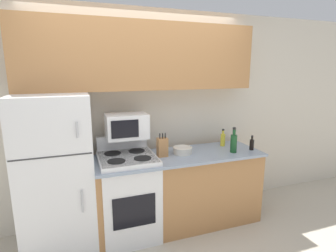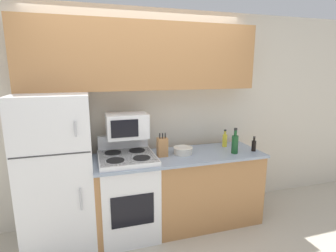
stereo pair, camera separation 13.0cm
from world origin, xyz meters
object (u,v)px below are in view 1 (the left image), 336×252
(refrigerator, at_px, (57,174))
(knife_block, at_px, (162,147))
(bottle_soy_sauce, at_px, (252,144))
(stove, at_px, (128,195))
(bottle_wine_green, at_px, (234,143))
(bowl, at_px, (183,150))
(bottle_cooking_spray, at_px, (223,139))
(microwave, at_px, (127,126))

(refrigerator, relative_size, knife_block, 5.98)
(refrigerator, relative_size, bottle_soy_sauce, 9.01)
(stove, relative_size, bottle_wine_green, 3.66)
(knife_block, bearing_deg, bowl, 1.95)
(bottle_cooking_spray, relative_size, bottle_soy_sauce, 1.22)
(bottle_wine_green, bearing_deg, knife_block, 170.61)
(microwave, relative_size, bottle_soy_sauce, 2.51)
(bottle_wine_green, bearing_deg, refrigerator, 174.48)
(bowl, height_order, bottle_cooking_spray, bottle_cooking_spray)
(bottle_cooking_spray, xyz_separation_m, bottle_soy_sauce, (0.24, -0.27, -0.02))
(stove, bearing_deg, knife_block, 0.22)
(bowl, bearing_deg, refrigerator, 178.27)
(knife_block, distance_m, bowl, 0.26)
(knife_block, xyz_separation_m, bottle_wine_green, (0.84, -0.14, 0.01))
(microwave, relative_size, knife_block, 1.66)
(microwave, xyz_separation_m, bottle_soy_sauce, (1.47, -0.27, -0.28))
(bottle_soy_sauce, bearing_deg, bottle_cooking_spray, 131.90)
(stove, height_order, knife_block, knife_block)
(bottle_wine_green, bearing_deg, bowl, 165.95)
(refrigerator, bearing_deg, stove, -4.12)
(microwave, distance_m, bottle_soy_sauce, 1.52)
(bowl, distance_m, bottle_wine_green, 0.61)
(refrigerator, xyz_separation_m, bottle_cooking_spray, (1.97, 0.09, 0.16))
(microwave, xyz_separation_m, knife_block, (0.37, -0.14, -0.24))
(bottle_soy_sauce, bearing_deg, bottle_wine_green, -178.13)
(bowl, xyz_separation_m, bottle_soy_sauce, (0.85, -0.14, 0.03))
(bowl, bearing_deg, bottle_soy_sauce, -9.23)
(bottle_cooking_spray, distance_m, bottle_soy_sauce, 0.36)
(knife_block, height_order, bowl, knife_block)
(stove, relative_size, bottle_cooking_spray, 4.99)
(knife_block, distance_m, bottle_wine_green, 0.85)
(stove, relative_size, microwave, 2.43)
(bottle_wine_green, bearing_deg, bottle_soy_sauce, 1.87)
(bottle_cooking_spray, bearing_deg, stove, -173.63)
(stove, distance_m, microwave, 0.77)
(refrigerator, distance_m, bottle_soy_sauce, 2.23)
(refrigerator, height_order, stove, refrigerator)
(refrigerator, bearing_deg, bottle_soy_sauce, -4.64)
(stove, xyz_separation_m, bottle_soy_sauce, (1.50, -0.13, 0.47))
(microwave, xyz_separation_m, bowl, (0.62, -0.13, -0.31))
(bottle_cooking_spray, xyz_separation_m, bottle_wine_green, (-0.02, -0.28, 0.03))
(bowl, bearing_deg, stove, -179.11)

